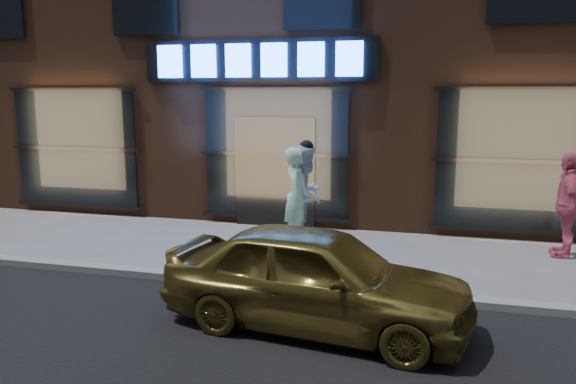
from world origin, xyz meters
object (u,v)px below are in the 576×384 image
object	(u,v)px
passerby	(567,205)
gold_sedan	(316,277)
man_cap	(306,194)
man_bowtie	(297,197)

from	to	relation	value
passerby	gold_sedan	xyz separation A→B (m)	(-3.68, -4.23, -0.29)
man_cap	gold_sedan	world-z (taller)	man_cap
man_bowtie	man_cap	world-z (taller)	man_cap
gold_sedan	man_bowtie	bearing A→B (deg)	24.95
man_bowtie	gold_sedan	distance (m)	3.84
man_bowtie	man_cap	bearing A→B (deg)	-30.36
man_bowtie	gold_sedan	size ratio (longest dim) A/B	0.50
man_bowtie	passerby	distance (m)	4.87
gold_sedan	man_cap	bearing A→B (deg)	22.12
man_cap	gold_sedan	size ratio (longest dim) A/B	0.50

